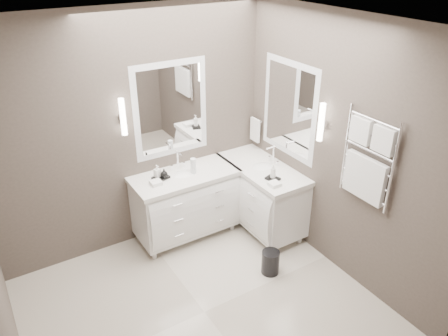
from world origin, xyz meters
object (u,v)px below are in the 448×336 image
vanity_back (186,201)px  waste_bin (270,262)px  vanity_right (261,193)px  towel_ladder (367,164)px

vanity_back → waste_bin: vanity_back is taller
vanity_back → vanity_right: same height
vanity_right → waste_bin: 0.95m
vanity_back → towel_ladder: towel_ladder is taller
vanity_back → towel_ladder: size_ratio=1.38×
vanity_back → vanity_right: 0.93m
towel_ladder → waste_bin: (-0.65, 0.53, -1.26)m
vanity_right → towel_ladder: size_ratio=1.38×
towel_ladder → waste_bin: towel_ladder is taller
vanity_right → towel_ladder: bearing=-80.2°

